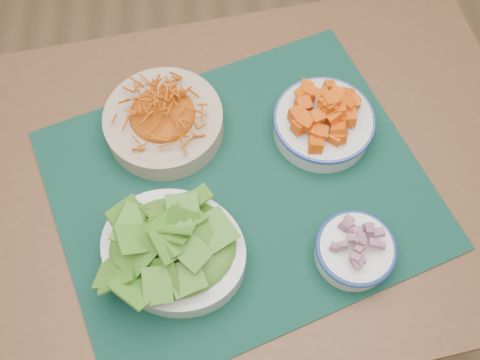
{
  "coord_description": "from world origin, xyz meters",
  "views": [
    {
      "loc": [
        -0.21,
        -0.76,
        1.58
      ],
      "look_at": [
        -0.19,
        -0.37,
        0.78
      ],
      "focal_mm": 40.0,
      "sensor_mm": 36.0,
      "label": 1
    }
  ],
  "objects_px": {
    "table": "(232,204)",
    "carrot_bowl": "(163,119)",
    "placemat": "(240,188)",
    "lettuce_bowl": "(173,247)",
    "onion_bowl": "(355,249)",
    "squash_bowl": "(324,118)"
  },
  "relations": [
    {
      "from": "table",
      "to": "carrot_bowl",
      "type": "distance_m",
      "value": 0.22
    },
    {
      "from": "table",
      "to": "placemat",
      "type": "height_order",
      "value": "placemat"
    },
    {
      "from": "table",
      "to": "carrot_bowl",
      "type": "xyz_separation_m",
      "value": [
        -0.11,
        0.1,
        0.15
      ]
    },
    {
      "from": "lettuce_bowl",
      "to": "onion_bowl",
      "type": "distance_m",
      "value": 0.28
    },
    {
      "from": "lettuce_bowl",
      "to": "placemat",
      "type": "bearing_deg",
      "value": 70.16
    },
    {
      "from": "placemat",
      "to": "onion_bowl",
      "type": "xyz_separation_m",
      "value": [
        0.17,
        -0.13,
        0.03
      ]
    },
    {
      "from": "carrot_bowl",
      "to": "squash_bowl",
      "type": "bearing_deg",
      "value": -4.46
    },
    {
      "from": "carrot_bowl",
      "to": "onion_bowl",
      "type": "relative_size",
      "value": 1.67
    },
    {
      "from": "table",
      "to": "onion_bowl",
      "type": "height_order",
      "value": "onion_bowl"
    },
    {
      "from": "lettuce_bowl",
      "to": "onion_bowl",
      "type": "height_order",
      "value": "lettuce_bowl"
    },
    {
      "from": "placemat",
      "to": "table",
      "type": "bearing_deg",
      "value": 101.16
    },
    {
      "from": "squash_bowl",
      "to": "onion_bowl",
      "type": "relative_size",
      "value": 1.38
    },
    {
      "from": "table",
      "to": "onion_bowl",
      "type": "distance_m",
      "value": 0.28
    },
    {
      "from": "carrot_bowl",
      "to": "lettuce_bowl",
      "type": "xyz_separation_m",
      "value": [
        0.01,
        -0.24,
        0.01
      ]
    },
    {
      "from": "carrot_bowl",
      "to": "onion_bowl",
      "type": "height_order",
      "value": "carrot_bowl"
    },
    {
      "from": "table",
      "to": "carrot_bowl",
      "type": "bearing_deg",
      "value": 129.12
    },
    {
      "from": "table",
      "to": "squash_bowl",
      "type": "relative_size",
      "value": 5.58
    },
    {
      "from": "carrot_bowl",
      "to": "squash_bowl",
      "type": "xyz_separation_m",
      "value": [
        0.28,
        -0.02,
        0.0
      ]
    },
    {
      "from": "squash_bowl",
      "to": "placemat",
      "type": "bearing_deg",
      "value": -146.21
    },
    {
      "from": "placemat",
      "to": "carrot_bowl",
      "type": "relative_size",
      "value": 2.42
    },
    {
      "from": "lettuce_bowl",
      "to": "onion_bowl",
      "type": "relative_size",
      "value": 1.88
    },
    {
      "from": "placemat",
      "to": "squash_bowl",
      "type": "distance_m",
      "value": 0.19
    }
  ]
}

